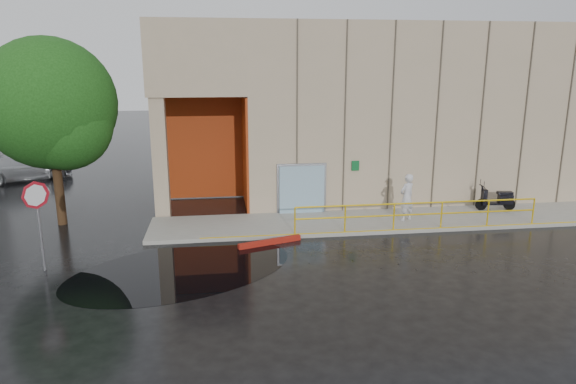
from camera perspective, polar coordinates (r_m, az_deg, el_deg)
The scene contains 11 objects.
ground at distance 16.37m, azimuth 4.16°, elevation -8.52°, with size 120.00×120.00×0.00m, color black.
sidewalk at distance 21.49m, azimuth 12.20°, elevation -3.06°, with size 20.00×3.00×0.15m, color gray.
building at distance 27.15m, azimuth 10.22°, elevation 9.42°, with size 20.00×10.17×8.00m.
guardrail at distance 20.21m, azimuth 14.23°, elevation -2.48°, with size 9.56×0.06×1.03m.
person at distance 21.03m, azimuth 13.06°, elevation -0.57°, with size 0.69×0.46×1.90m, color silver.
scooter at distance 23.73m, azimuth 22.19°, elevation -0.11°, with size 1.73×0.77×1.32m.
stop_sign at distance 17.31m, azimuth -26.10°, elevation -1.50°, with size 0.63×0.64×2.86m.
red_curb at distance 18.43m, azimuth -2.02°, elevation -5.57°, with size 2.40×0.18×0.18m, color #9D1B10.
puddle at distance 16.62m, azimuth -11.69°, elevation -8.42°, with size 7.31×4.50×0.01m, color black.
car_c at distance 31.97m, azimuth -27.42°, elevation 2.45°, with size 2.08×5.11×1.48m, color #B7B9BE.
tree_near at distance 21.71m, azimuth -24.60°, elevation 8.39°, with size 5.02×5.02×7.32m.
Camera 1 is at (-3.19, -14.79, 6.24)m, focal length 32.00 mm.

